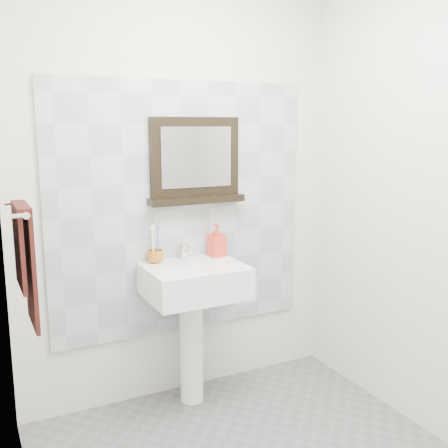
# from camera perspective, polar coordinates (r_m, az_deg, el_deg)

# --- Properties ---
(back_wall) EXTENTS (2.00, 0.01, 2.50)m
(back_wall) POSITION_cam_1_polar(r_m,az_deg,el_deg) (3.14, -4.72, 3.46)
(back_wall) COLOR silver
(back_wall) RESTS_ON ground
(left_wall) EXTENTS (0.01, 2.20, 2.50)m
(left_wall) POSITION_cam_1_polar(r_m,az_deg,el_deg) (1.83, -20.93, -2.46)
(left_wall) COLOR silver
(left_wall) RESTS_ON ground
(splashback) EXTENTS (1.60, 0.02, 1.50)m
(splashback) POSITION_cam_1_polar(r_m,az_deg,el_deg) (3.14, -4.61, 1.62)
(splashback) COLOR #A8B2B6
(splashback) RESTS_ON back_wall
(pedestal_sink) EXTENTS (0.55, 0.44, 0.96)m
(pedestal_sink) POSITION_cam_1_polar(r_m,az_deg,el_deg) (3.05, -3.31, -7.80)
(pedestal_sink) COLOR white
(pedestal_sink) RESTS_ON ground
(toothbrush_cup) EXTENTS (0.11, 0.11, 0.08)m
(toothbrush_cup) POSITION_cam_1_polar(r_m,az_deg,el_deg) (3.06, -7.48, -3.52)
(toothbrush_cup) COLOR #BE6216
(toothbrush_cup) RESTS_ON pedestal_sink
(toothbrushes) EXTENTS (0.05, 0.04, 0.21)m
(toothbrushes) POSITION_cam_1_polar(r_m,az_deg,el_deg) (3.04, -7.54, -1.96)
(toothbrushes) COLOR white
(toothbrushes) RESTS_ON toothbrush_cup
(soap_dispenser) EXTENTS (0.10, 0.10, 0.20)m
(soap_dispenser) POSITION_cam_1_polar(r_m,az_deg,el_deg) (3.17, -0.81, -1.76)
(soap_dispenser) COLOR red
(soap_dispenser) RESTS_ON pedestal_sink
(framed_mirror) EXTENTS (0.59, 0.11, 0.50)m
(framed_mirror) POSITION_cam_1_polar(r_m,az_deg,el_deg) (3.11, -3.17, 6.67)
(framed_mirror) COLOR black
(framed_mirror) RESTS_ON back_wall
(towel_bar) EXTENTS (0.07, 0.40, 0.03)m
(towel_bar) POSITION_cam_1_polar(r_m,az_deg,el_deg) (2.42, -21.30, 1.54)
(towel_bar) COLOR silver
(towel_bar) RESTS_ON left_wall
(hand_towel) EXTENTS (0.06, 0.30, 0.55)m
(hand_towel) POSITION_cam_1_polar(r_m,az_deg,el_deg) (2.46, -20.80, -3.28)
(hand_towel) COLOR black
(hand_towel) RESTS_ON towel_bar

